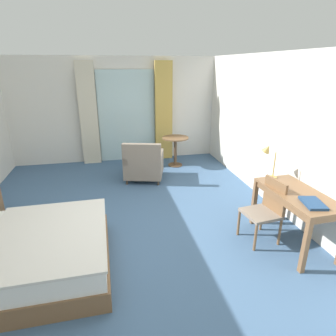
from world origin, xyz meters
TOP-DOWN VIEW (x-y plane):
  - ground at (0.00, 0.00)m, footprint 5.63×7.92m
  - wall_back at (0.00, 3.70)m, footprint 5.23×0.12m
  - wall_right at (2.56, 0.00)m, footprint 0.12×7.52m
  - balcony_glass_door at (0.26, 3.62)m, footprint 1.39×0.02m
  - curtain_panel_left at (-0.65, 3.52)m, footprint 0.42×0.10m
  - curtain_panel_right at (1.17, 3.52)m, footprint 0.43×0.10m
  - bed at (-1.38, -0.49)m, footprint 2.05×1.65m
  - writing_desk at (2.15, -0.57)m, footprint 0.62×1.22m
  - desk_chair at (1.81, -0.41)m, footprint 0.48×0.49m
  - desk_lamp at (2.05, 0.06)m, footprint 0.22×0.24m
  - closed_book at (2.11, -0.90)m, footprint 0.29×0.38m
  - armchair_by_window at (0.46, 2.13)m, footprint 0.95×0.96m
  - round_cafe_table at (1.33, 2.88)m, footprint 0.62×0.62m

SIDE VIEW (x-z plane):
  - ground at x=0.00m, z-range -0.10..0.00m
  - bed at x=-1.38m, z-range -0.22..0.75m
  - armchair_by_window at x=0.46m, z-range -0.09..0.78m
  - desk_chair at x=1.81m, z-range 0.04..0.93m
  - round_cafe_table at x=1.33m, z-range 0.16..0.87m
  - writing_desk at x=2.15m, z-range 0.28..1.03m
  - closed_book at x=2.11m, z-range 0.75..0.79m
  - desk_lamp at x=2.05m, z-range 0.86..1.37m
  - balcony_glass_door at x=0.26m, z-range 0.00..2.23m
  - curtain_panel_left at x=-0.65m, z-range 0.00..2.43m
  - curtain_panel_right at x=1.17m, z-range 0.00..2.43m
  - wall_back at x=0.00m, z-range 0.00..2.53m
  - wall_right at x=2.56m, z-range 0.00..2.53m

